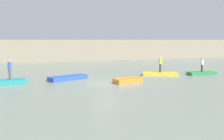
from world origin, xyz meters
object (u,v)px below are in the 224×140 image
object	(u,v)px
rowboat_green	(202,73)
person_blue_shirt	(10,68)
person_hiviz_shirt	(160,64)
rowboat_teal	(10,82)
rowboat_blue	(68,78)
person_white_shirt	(202,64)
rowboat_orange	(128,81)
rowboat_yellow	(160,74)

from	to	relation	value
rowboat_green	person_blue_shirt	size ratio (longest dim) A/B	1.78
rowboat_green	person_hiviz_shirt	world-z (taller)	person_hiviz_shirt
rowboat_teal	person_hiviz_shirt	distance (m)	15.52
rowboat_blue	person_white_shirt	xyz separation A→B (m)	(14.87, -1.70, 1.04)
person_hiviz_shirt	person_blue_shirt	bearing A→B (deg)	-178.55
rowboat_teal	rowboat_blue	xyz separation A→B (m)	(5.32, 0.93, -0.03)
person_hiviz_shirt	person_white_shirt	distance (m)	4.85
rowboat_teal	rowboat_orange	size ratio (longest dim) A/B	1.02
person_hiviz_shirt	rowboat_blue	bearing A→B (deg)	176.95
rowboat_teal	rowboat_blue	world-z (taller)	rowboat_teal
rowboat_teal	rowboat_orange	bearing A→B (deg)	-23.90
person_hiviz_shirt	rowboat_yellow	bearing A→B (deg)	0.00
rowboat_yellow	person_blue_shirt	bearing A→B (deg)	-152.29
rowboat_teal	rowboat_yellow	distance (m)	15.48
rowboat_orange	person_hiviz_shirt	size ratio (longest dim) A/B	1.51
rowboat_teal	rowboat_orange	xyz separation A→B (m)	(10.11, -2.77, -0.01)
rowboat_green	person_white_shirt	world-z (taller)	person_white_shirt
rowboat_teal	rowboat_yellow	size ratio (longest dim) A/B	0.70
person_hiviz_shirt	person_white_shirt	bearing A→B (deg)	-13.81
rowboat_orange	rowboat_green	world-z (taller)	rowboat_orange
rowboat_yellow	person_white_shirt	world-z (taller)	person_white_shirt
rowboat_teal	rowboat_orange	distance (m)	10.49
rowboat_teal	person_hiviz_shirt	size ratio (longest dim) A/B	1.54
rowboat_blue	person_blue_shirt	size ratio (longest dim) A/B	2.26
rowboat_teal	person_white_shirt	size ratio (longest dim) A/B	1.66
rowboat_teal	rowboat_green	xyz separation A→B (m)	(20.19, -0.77, -0.06)
rowboat_blue	rowboat_yellow	bearing A→B (deg)	-24.67
rowboat_orange	person_white_shirt	bearing A→B (deg)	0.75
rowboat_green	rowboat_teal	bearing A→B (deg)	-174.02
rowboat_orange	rowboat_green	xyz separation A→B (m)	(10.07, 2.01, -0.04)
rowboat_orange	person_white_shirt	distance (m)	10.32
person_hiviz_shirt	person_white_shirt	xyz separation A→B (m)	(4.71, -1.16, -0.09)
rowboat_blue	person_hiviz_shirt	world-z (taller)	person_hiviz_shirt
rowboat_teal	person_hiviz_shirt	world-z (taller)	person_hiviz_shirt
person_white_shirt	person_blue_shirt	bearing A→B (deg)	177.83
rowboat_teal	rowboat_yellow	xyz separation A→B (m)	(15.48, 0.39, -0.05)
rowboat_orange	rowboat_teal	bearing A→B (deg)	154.14
rowboat_yellow	rowboat_blue	bearing A→B (deg)	-156.79
person_hiviz_shirt	rowboat_green	bearing A→B (deg)	-13.81
rowboat_blue	rowboat_orange	bearing A→B (deg)	-59.33
rowboat_blue	person_blue_shirt	world-z (taller)	person_blue_shirt
rowboat_orange	rowboat_green	distance (m)	10.27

